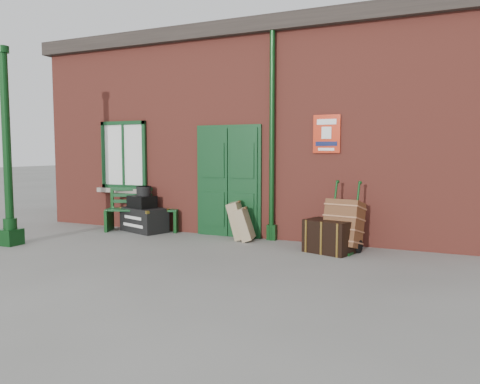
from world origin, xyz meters
The scene contains 11 objects.
ground centered at (0.00, 0.00, 0.00)m, with size 80.00×80.00×0.00m, color gray.
station_building centered at (0.00, 3.49, 2.16)m, with size 10.30×4.30×4.36m.
canopy_column centered at (-3.60, -1.00, 1.41)m, with size 0.34×0.34×3.61m.
bench centered at (-2.28, 1.32, 0.49)m, with size 1.64×0.99×0.97m.
houdini_trunk centered at (-2.20, 1.22, 0.26)m, with size 1.03×0.57×0.52m, color black.
strongbox centered at (-2.25, 1.22, 0.64)m, with size 0.57×0.41×0.26m, color black.
hatbox centered at (-2.22, 1.25, 0.88)m, with size 0.31×0.31×0.21m, color black.
suitcase_back centered at (0.02, 1.25, 0.38)m, with size 0.21×0.52×0.73m, color tan.
suitcase_front centered at (0.20, 1.15, 0.32)m, with size 0.19×0.47×0.62m, color tan.
porter_trolley centered at (2.15, 0.95, 0.46)m, with size 0.68×0.72×1.20m.
dark_trunk centered at (1.94, 0.77, 0.28)m, with size 0.78×0.51×0.56m, color black.
Camera 1 is at (3.78, -7.06, 1.74)m, focal length 35.00 mm.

